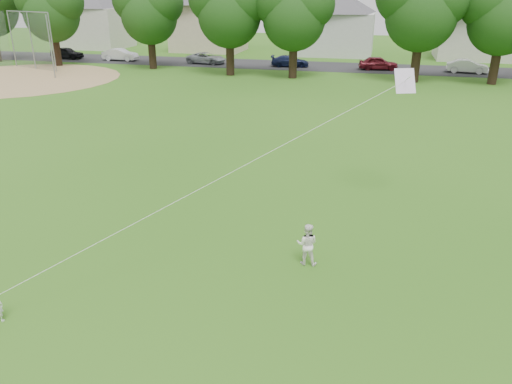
# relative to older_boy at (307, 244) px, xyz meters

# --- Properties ---
(ground) EXTENTS (160.00, 160.00, 0.00)m
(ground) POSITION_rel_older_boy_xyz_m (-3.81, -2.38, -0.64)
(ground) COLOR #2E6316
(ground) RESTS_ON ground
(street) EXTENTS (90.00, 7.00, 0.01)m
(street) POSITION_rel_older_boy_xyz_m (-3.81, 39.62, -0.64)
(street) COLOR #2D2D30
(street) RESTS_ON ground
(dirt_infield) EXTENTS (18.00, 18.00, 0.02)m
(dirt_infield) POSITION_rel_older_boy_xyz_m (-29.81, 25.62, -0.63)
(dirt_infield) COLOR #9E7F51
(dirt_infield) RESTS_ON ground
(older_boy) EXTENTS (0.64, 0.51, 1.29)m
(older_boy) POSITION_rel_older_boy_xyz_m (0.00, 0.00, 0.00)
(older_boy) COLOR white
(older_boy) RESTS_ON ground
(kite) EXTENTS (5.19, 5.29, 14.15)m
(kite) POSITION_rel_older_boy_xyz_m (-2.21, 0.41, 1.98)
(kite) COLOR white
(kite) RESTS_ON ground
(baseball_backstop) EXTENTS (11.61, 5.31, 5.38)m
(baseball_backstop) POSITION_rel_older_boy_xyz_m (-31.97, 30.54, 2.05)
(baseball_backstop) COLOR gray
(baseball_backstop) RESTS_ON ground
(tree_row) EXTENTS (82.23, 8.80, 10.13)m
(tree_row) POSITION_rel_older_boy_xyz_m (-1.16, 33.60, 5.53)
(tree_row) COLOR black
(tree_row) RESTS_ON ground
(parked_cars) EXTENTS (71.36, 2.50, 1.29)m
(parked_cars) POSITION_rel_older_boy_xyz_m (2.13, 38.62, -0.01)
(parked_cars) COLOR black
(parked_cars) RESTS_ON ground
(house_row) EXTENTS (76.59, 13.55, 10.17)m
(house_row) POSITION_rel_older_boy_xyz_m (-2.43, 49.62, 4.21)
(house_row) COLOR beige
(house_row) RESTS_ON ground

